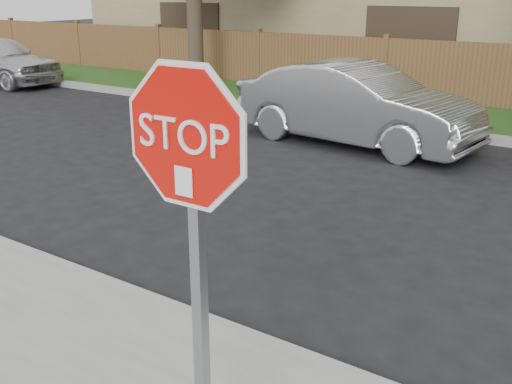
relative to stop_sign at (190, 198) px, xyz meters
The scene contains 3 objects.
ground 2.37m from the stop_sign, 101.13° to the left, with size 90.00×90.00×0.00m, color black.
stop_sign is the anchor object (origin of this frame).
sedan_left 8.64m from the stop_sign, 109.49° to the left, with size 1.61×4.62×1.52m, color #B2B2B7.
Camera 1 is at (2.14, -3.62, 2.82)m, focal length 42.00 mm.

